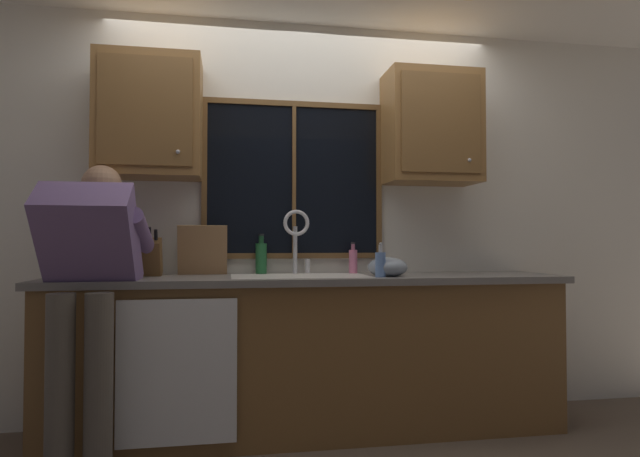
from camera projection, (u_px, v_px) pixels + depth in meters
back_wall at (303, 219)px, 3.50m from camera, size 5.35×0.12×2.55m
window_glass at (294, 180)px, 3.43m from camera, size 1.10×0.02×0.95m
window_frame_top at (294, 104)px, 3.44m from camera, size 1.17×0.02×0.04m
window_frame_bottom at (294, 256)px, 3.41m from camera, size 1.17×0.02×0.04m
window_frame_left at (204, 178)px, 3.32m from camera, size 0.03×0.02×0.95m
window_frame_right at (379, 181)px, 3.52m from camera, size 0.03×0.02×0.95m
window_mullion_center at (294, 179)px, 3.42m from camera, size 0.02×0.02×0.95m
lower_cabinet_run at (311, 357)px, 3.14m from camera, size 2.95×0.58×0.88m
countertop at (311, 279)px, 3.13m from camera, size 3.01×0.62×0.04m
dishwasher_front at (177, 372)px, 2.70m from camera, size 0.60×0.02×0.74m
upper_cabinet_left at (150, 117)px, 3.13m from camera, size 0.60×0.36×0.72m
upper_cabinet_right at (431, 128)px, 3.43m from camera, size 0.60×0.36×0.72m
sink at (300, 293)px, 3.13m from camera, size 0.80×0.46×0.21m
faucet at (297, 234)px, 3.31m from camera, size 0.18×0.09×0.40m
person_standing at (89, 275)px, 2.64m from camera, size 0.53×0.70×1.54m
knife_block at (151, 258)px, 3.11m from camera, size 0.12×0.18×0.32m
cutting_board at (203, 250)px, 3.25m from camera, size 0.30×0.08×0.31m
mixing_bowl at (387, 267)px, 3.11m from camera, size 0.23×0.23×0.12m
soap_dispenser at (380, 264)px, 3.03m from camera, size 0.06×0.07×0.20m
bottle_green_glass at (353, 261)px, 3.39m from camera, size 0.05×0.05×0.20m
bottle_tall_clear at (261, 257)px, 3.32m from camera, size 0.07×0.07×0.25m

